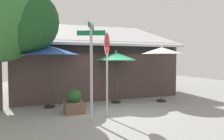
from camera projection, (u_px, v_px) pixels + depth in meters
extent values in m
cube|color=gray|center=(122.00, 113.00, 8.82)|extent=(28.00, 28.00, 0.10)
cube|color=#473833|center=(89.00, 69.00, 13.56)|extent=(8.68, 5.35, 2.96)
cube|color=silver|center=(90.00, 33.00, 13.31)|extent=(9.18, 5.86, 1.75)
cube|color=black|center=(104.00, 48.00, 10.97)|extent=(8.08, 0.16, 0.44)
cylinder|color=#A8AAB2|center=(91.00, 73.00, 7.40)|extent=(0.09, 0.09, 3.27)
cube|color=#116B38|center=(91.00, 26.00, 7.31)|extent=(0.44, 0.87, 0.16)
cube|color=#116B38|center=(91.00, 33.00, 7.32)|extent=(0.87, 0.44, 0.16)
cube|color=white|center=(94.00, 28.00, 7.81)|extent=(0.06, 0.07, 0.16)
cylinder|color=#A8AAB2|center=(107.00, 86.00, 7.92)|extent=(0.07, 0.07, 2.29)
cylinder|color=white|center=(107.00, 44.00, 7.84)|extent=(0.45, 0.67, 0.80)
cylinder|color=red|center=(107.00, 44.00, 7.84)|extent=(0.44, 0.64, 0.75)
cylinder|color=black|center=(50.00, 107.00, 9.60)|extent=(0.44, 0.44, 0.08)
cylinder|color=#333335|center=(49.00, 81.00, 9.54)|extent=(0.05, 0.05, 2.32)
cone|color=#2D56B7|center=(49.00, 50.00, 9.47)|extent=(2.57, 2.57, 0.39)
sphere|color=silver|center=(49.00, 45.00, 9.46)|extent=(0.08, 0.08, 0.08)
cylinder|color=black|center=(116.00, 102.00, 10.63)|extent=(0.44, 0.44, 0.08)
cylinder|color=#333335|center=(116.00, 81.00, 10.58)|extent=(0.05, 0.05, 2.08)
cone|color=#1E724C|center=(116.00, 56.00, 10.51)|extent=(1.93, 1.93, 0.37)
sphere|color=silver|center=(116.00, 52.00, 10.50)|extent=(0.08, 0.08, 0.08)
cylinder|color=black|center=(161.00, 101.00, 10.90)|extent=(0.44, 0.44, 0.08)
cylinder|color=#333335|center=(161.00, 77.00, 10.84)|extent=(0.05, 0.05, 2.38)
cone|color=white|center=(162.00, 51.00, 10.77)|extent=(1.99, 1.99, 0.32)
sphere|color=silver|center=(162.00, 47.00, 10.76)|extent=(0.08, 0.08, 0.08)
sphere|color=#1E4C23|center=(27.00, 21.00, 8.83)|extent=(2.53, 2.53, 2.53)
cube|color=brown|center=(74.00, 107.00, 8.67)|extent=(0.73, 0.73, 0.43)
sphere|color=#1E4C23|center=(74.00, 96.00, 8.65)|extent=(0.55, 0.55, 0.55)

